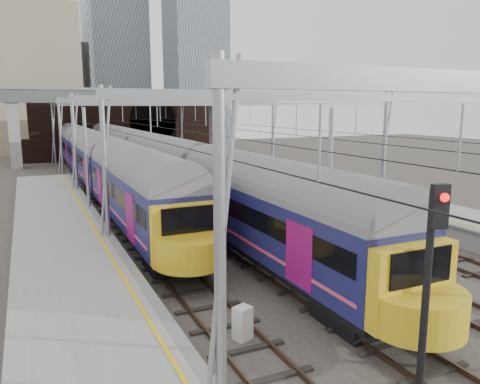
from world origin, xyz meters
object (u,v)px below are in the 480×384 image
train_main (141,157)px  signal_near_left (430,274)px  train_second (84,151)px  relay_cabinet (242,323)px

train_main → signal_near_left: size_ratio=12.33×
train_main → train_second: (-4.00, 8.04, 0.02)m
train_main → relay_cabinet: size_ratio=64.19×
train_second → signal_near_left: 43.10m
signal_near_left → train_main: bearing=100.9°
train_second → relay_cabinet: train_second is taller
train_main → relay_cabinet: 30.47m
train_second → signal_near_left: (2.56, -43.02, 0.80)m
signal_near_left → relay_cabinet: 6.07m
signal_near_left → relay_cabinet: bearing=129.4°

